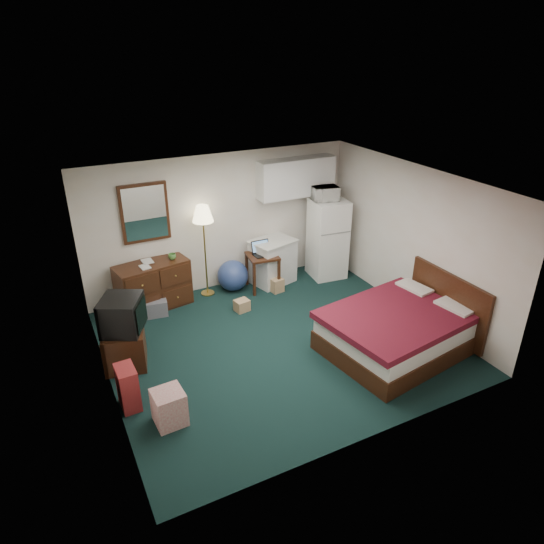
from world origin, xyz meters
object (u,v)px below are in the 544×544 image
kitchen_counter (273,262)px  fridge (328,239)px  floor_lamp (205,251)px  desk (263,272)px  suitcase (128,388)px  dresser (153,285)px  bed (396,332)px  tv_stand (125,347)px

kitchen_counter → fridge: 1.16m
floor_lamp → desk: 1.16m
fridge → suitcase: fridge is taller
desk → kitchen_counter: size_ratio=0.82×
dresser → desk: 2.00m
bed → tv_stand: bed is taller
fridge → tv_stand: 4.37m
dresser → kitchen_counter: size_ratio=1.47×
suitcase → fridge: bearing=24.5°
kitchen_counter → suitcase: size_ratio=1.41×
floor_lamp → desk: bearing=-14.4°
fridge → bed: bearing=-94.0°
tv_stand → floor_lamp: bearing=53.5°
kitchen_counter → fridge: size_ratio=0.54×
dresser → tv_stand: (-0.81, -1.47, -0.13)m
kitchen_counter → fridge: bearing=-25.5°
desk → dresser: bearing=-178.9°
kitchen_counter → tv_stand: bearing=-170.4°
desk → fridge: (1.38, -0.05, 0.43)m
bed → suitcase: bed is taller
suitcase → desk: bearing=34.8°
bed → suitcase: 3.87m
fridge → tv_stand: fridge is taller
desk → bed: desk is taller
suitcase → dresser: bearing=66.6°
dresser → bed: bearing=-55.6°
floor_lamp → dresser: bearing=-177.9°
fridge → suitcase: bearing=-147.5°
floor_lamp → kitchen_counter: (1.30, -0.11, -0.43)m
bed → kitchen_counter: bearing=93.6°
bed → fridge: bearing=71.4°
dresser → bed: dresser is taller
desk → bed: bearing=-64.4°
floor_lamp → bed: (1.90, -2.98, -0.53)m
dresser → desk: size_ratio=1.80×
floor_lamp → suitcase: bearing=-128.5°
dresser → desk: dresser is taller
fridge → kitchen_counter: bearing=175.6°
dresser → fridge: bearing=-14.7°
fridge → desk: bearing=-175.9°
floor_lamp → kitchen_counter: size_ratio=2.05×
desk → suitcase: size_ratio=1.15×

